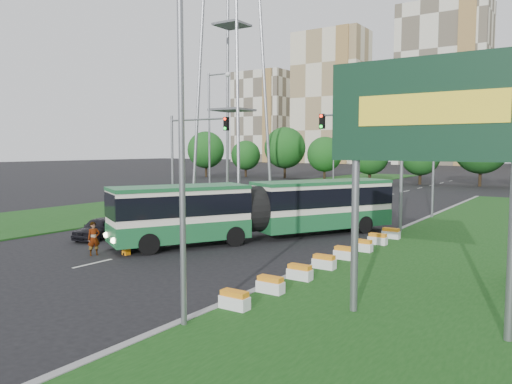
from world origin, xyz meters
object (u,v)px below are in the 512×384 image
Objects in this scene: billboard at (430,121)px; traffic_mast_left at (187,149)px; pedestrian at (94,239)px; shopping_trolley at (126,249)px; articulated_bus at (258,209)px; transmission_pylon at (232,8)px; car_left_near at (100,228)px; car_left_far at (249,204)px; traffic_mast_median at (377,149)px.

billboard is 1.00× the size of traffic_mast_left.
pedestrian is at bearing 175.82° from billboard.
articulated_bus is at bearing 77.64° from shopping_trolley.
transmission_pylon is 74.57× the size of shopping_trolley.
car_left_near is at bearing 163.39° from shopping_trolley.
pedestrian is (3.58, -3.24, 0.20)m from car_left_near.
articulated_bus reaches higher than car_left_far.
pedestrian is at bearing -56.54° from car_left_near.
transmission_pylon is 42.01m from pedestrian.
billboard is 1.80× the size of car_left_far.
transmission_pylon is (-9.62, 19.00, 16.65)m from traffic_mast_left.
traffic_mast_left is at bearing -178.32° from articulated_bus.
billboard is 13.56× the size of shopping_trolley.
traffic_mast_median is 0.45× the size of articulated_bus.
traffic_mast_left is at bearing 146.45° from billboard.
car_left_far is at bearing 112.59° from shopping_trolley.
shopping_trolley is at bearing -82.28° from articulated_bus.
billboard is at bearing -64.97° from traffic_mast_median.
articulated_bus is (-5.03, -6.13, -3.57)m from traffic_mast_median.
pedestrian is (3.07, -18.17, 0.12)m from car_left_far.
shopping_trolley is (16.83, -31.81, -21.71)m from transmission_pylon.
billboard is 0.18× the size of transmission_pylon.
traffic_mast_left is at bearing -176.23° from traffic_mast_median.
traffic_mast_left is 11.90m from articulated_bus.
traffic_mast_median is 2.11× the size of car_left_near.
shopping_trolley is (-15.42, 2.19, -5.87)m from billboard.
transmission_pylon is 42.03m from shopping_trolley.
car_left_far is at bearing 164.59° from traffic_mast_median.
billboard reaches higher than car_left_near.
transmission_pylon is at bearing 122.96° from car_left_far.
shopping_trolley is (-2.92, -7.68, -1.49)m from articulated_bus.
shopping_trolley is (4.84, -2.27, -0.35)m from car_left_near.
traffic_mast_left is 27.03m from transmission_pylon.
transmission_pylon is at bearing 49.90° from pedestrian.
articulated_bus is at bearing 20.49° from car_left_near.
billboard is at bearing -26.82° from car_left_near.
pedestrian is at bearing -87.99° from car_left_far.
transmission_pylon is 9.91× the size of car_left_far.
transmission_pylon reaches higher than traffic_mast_median.
transmission_pylon is (-24.78, 18.00, 16.65)m from traffic_mast_median.
billboard reaches higher than car_left_far.
pedestrian is at bearing -121.92° from traffic_mast_median.
car_left_far reaches higher than shopping_trolley.
car_left_near is 0.85× the size of car_left_far.
traffic_mast_median is 1.00× the size of traffic_mast_left.
car_left_near is (-12.79, -11.55, -4.71)m from traffic_mast_median.
pedestrian is 2.87× the size of shopping_trolley.
billboard is 21.47m from car_left_near.
traffic_mast_median is at bearing 68.54° from shopping_trolley.
articulated_bus is (19.75, -24.13, -20.22)m from transmission_pylon.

